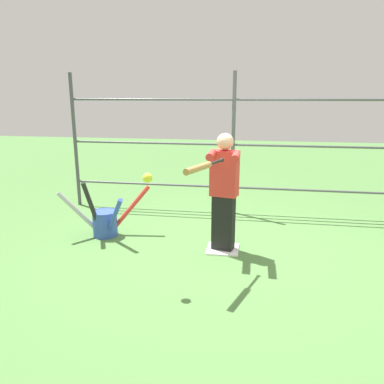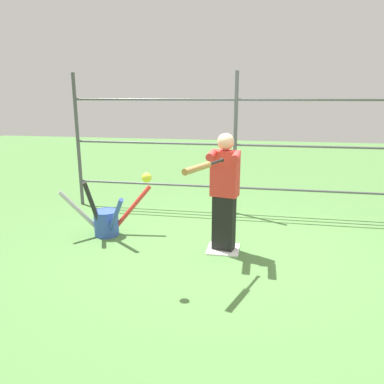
{
  "view_description": "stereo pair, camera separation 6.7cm",
  "coord_description": "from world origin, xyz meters",
  "px_view_note": "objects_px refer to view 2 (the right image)",
  "views": [
    {
      "loc": [
        -0.35,
        4.44,
        1.91
      ],
      "look_at": [
        0.33,
        0.42,
        0.85
      ],
      "focal_mm": 35.0,
      "sensor_mm": 36.0,
      "label": 1
    },
    {
      "loc": [
        -0.42,
        4.43,
        1.91
      ],
      "look_at": [
        0.33,
        0.42,
        0.85
      ],
      "focal_mm": 35.0,
      "sensor_mm": 36.0,
      "label": 2
    }
  ],
  "objects_px": {
    "softball_in_flight": "(147,178)",
    "bat_bucket": "(106,220)",
    "batter": "(225,189)",
    "baseball_bat_swinging": "(201,167)"
  },
  "relations": [
    {
      "from": "softball_in_flight",
      "to": "bat_bucket",
      "type": "xyz_separation_m",
      "value": [
        1.0,
        -1.25,
        -0.92
      ]
    },
    {
      "from": "softball_in_flight",
      "to": "baseball_bat_swinging",
      "type": "bearing_deg",
      "value": -158.31
    },
    {
      "from": "baseball_bat_swinging",
      "to": "softball_in_flight",
      "type": "height_order",
      "value": "baseball_bat_swinging"
    },
    {
      "from": "batter",
      "to": "softball_in_flight",
      "type": "height_order",
      "value": "batter"
    },
    {
      "from": "batter",
      "to": "bat_bucket",
      "type": "bearing_deg",
      "value": -7.56
    },
    {
      "from": "batter",
      "to": "baseball_bat_swinging",
      "type": "xyz_separation_m",
      "value": [
        0.16,
        0.84,
        0.43
      ]
    },
    {
      "from": "baseball_bat_swinging",
      "to": "bat_bucket",
      "type": "xyz_separation_m",
      "value": [
        1.5,
        -1.06,
        -1.0
      ]
    },
    {
      "from": "softball_in_flight",
      "to": "batter",
      "type": "bearing_deg",
      "value": -122.46
    },
    {
      "from": "bat_bucket",
      "to": "batter",
      "type": "bearing_deg",
      "value": 172.44
    },
    {
      "from": "softball_in_flight",
      "to": "bat_bucket",
      "type": "bearing_deg",
      "value": -51.27
    }
  ]
}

